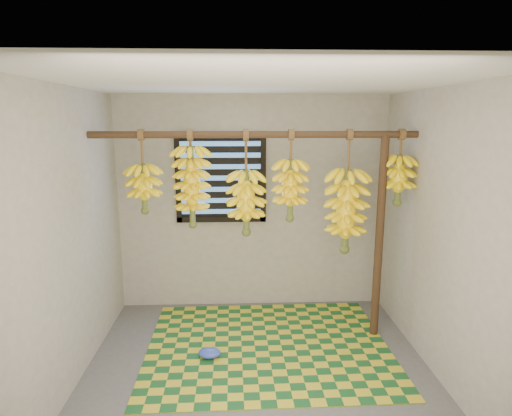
{
  "coord_description": "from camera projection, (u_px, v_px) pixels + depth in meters",
  "views": [
    {
      "loc": [
        -0.16,
        -3.23,
        2.14
      ],
      "look_at": [
        0.0,
        0.55,
        1.35
      ],
      "focal_mm": 30.0,
      "sensor_mm": 36.0,
      "label": 1
    }
  ],
  "objects": [
    {
      "name": "floor",
      "position": [
        259.0,
        378.0,
        3.6
      ],
      "size": [
        3.0,
        3.0,
        0.01
      ],
      "primitive_type": "cube",
      "color": "#515151",
      "rests_on": "ground"
    },
    {
      "name": "ceiling",
      "position": [
        259.0,
        82.0,
        3.11
      ],
      "size": [
        3.0,
        3.0,
        0.01
      ],
      "primitive_type": "cube",
      "color": "silver",
      "rests_on": "wall_back"
    },
    {
      "name": "wall_back",
      "position": [
        252.0,
        204.0,
        4.83
      ],
      "size": [
        3.0,
        0.01,
        2.4
      ],
      "primitive_type": "cube",
      "color": "gray",
      "rests_on": "floor"
    },
    {
      "name": "wall_left",
      "position": [
        64.0,
        243.0,
        3.29
      ],
      "size": [
        0.01,
        3.0,
        2.4
      ],
      "primitive_type": "cube",
      "color": "gray",
      "rests_on": "floor"
    },
    {
      "name": "wall_right",
      "position": [
        447.0,
        239.0,
        3.42
      ],
      "size": [
        0.01,
        3.0,
        2.4
      ],
      "primitive_type": "cube",
      "color": "gray",
      "rests_on": "floor"
    },
    {
      "name": "window",
      "position": [
        221.0,
        178.0,
        4.72
      ],
      "size": [
        1.0,
        0.04,
        1.0
      ],
      "color": "black",
      "rests_on": "wall_back"
    },
    {
      "name": "hanging_pole",
      "position": [
        255.0,
        135.0,
        3.88
      ],
      "size": [
        3.0,
        0.06,
        0.06
      ],
      "primitive_type": "cylinder",
      "rotation": [
        0.0,
        1.57,
        0.0
      ],
      "color": "#432C19",
      "rests_on": "wall_left"
    },
    {
      "name": "support_post",
      "position": [
        379.0,
        239.0,
        4.13
      ],
      "size": [
        0.08,
        0.08,
        2.0
      ],
      "primitive_type": "cylinder",
      "color": "#432C19",
      "rests_on": "floor"
    },
    {
      "name": "woven_mat",
      "position": [
        268.0,
        346.0,
        4.1
      ],
      "size": [
        2.3,
        1.85,
        0.01
      ],
      "primitive_type": "cube",
      "rotation": [
        0.0,
        0.0,
        0.01
      ],
      "color": "#175023",
      "rests_on": "floor"
    },
    {
      "name": "plastic_bag",
      "position": [
        210.0,
        353.0,
        3.89
      ],
      "size": [
        0.22,
        0.16,
        0.08
      ],
      "primitive_type": "ellipsoid",
      "rotation": [
        0.0,
        0.0,
        -0.07
      ],
      "color": "#3349BE",
      "rests_on": "woven_mat"
    },
    {
      "name": "banana_bunch_a",
      "position": [
        144.0,
        188.0,
        3.93
      ],
      "size": [
        0.32,
        0.32,
        0.77
      ],
      "color": "brown",
      "rests_on": "hanging_pole"
    },
    {
      "name": "banana_bunch_b",
      "position": [
        192.0,
        187.0,
        3.95
      ],
      "size": [
        0.34,
        0.34,
        0.9
      ],
      "color": "brown",
      "rests_on": "hanging_pole"
    },
    {
      "name": "banana_bunch_c",
      "position": [
        246.0,
        203.0,
        4.0
      ],
      "size": [
        0.34,
        0.34,
        0.98
      ],
      "color": "brown",
      "rests_on": "hanging_pole"
    },
    {
      "name": "banana_bunch_d",
      "position": [
        290.0,
        190.0,
        3.99
      ],
      "size": [
        0.32,
        0.32,
        0.85
      ],
      "color": "brown",
      "rests_on": "hanging_pole"
    },
    {
      "name": "banana_bunch_e",
      "position": [
        346.0,
        211.0,
        4.06
      ],
      "size": [
        0.37,
        0.37,
        1.17
      ],
      "color": "brown",
      "rests_on": "hanging_pole"
    },
    {
      "name": "banana_bunch_f",
      "position": [
        398.0,
        180.0,
        4.02
      ],
      "size": [
        0.3,
        0.3,
        0.71
      ],
      "color": "brown",
      "rests_on": "hanging_pole"
    }
  ]
}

